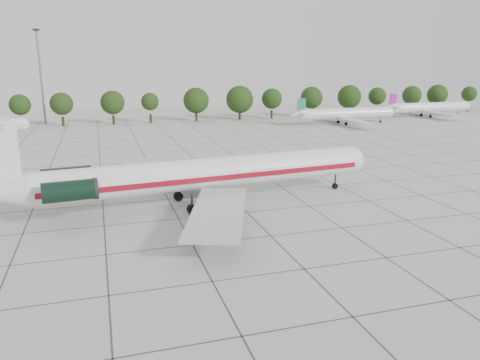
{
  "coord_description": "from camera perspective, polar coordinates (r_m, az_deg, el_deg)",
  "views": [
    {
      "loc": [
        -15.81,
        -49.3,
        17.09
      ],
      "look_at": [
        -0.33,
        1.66,
        3.5
      ],
      "focal_mm": 35.0,
      "sensor_mm": 36.0,
      "label": 1
    }
  ],
  "objects": [
    {
      "name": "bg_airliner_e",
      "position": [
        159.87,
        22.03,
        8.2
      ],
      "size": [
        28.24,
        27.2,
        7.4
      ],
      "color": "silver",
      "rests_on": "ground"
    },
    {
      "name": "tree_line",
      "position": [
        134.82,
        -15.28,
        9.09
      ],
      "size": [
        249.86,
        8.44,
        10.22
      ],
      "color": "#332114",
      "rests_on": "ground"
    },
    {
      "name": "apron_joints",
      "position": [
        68.38,
        -2.98,
        -0.17
      ],
      "size": [
        170.0,
        170.0,
        0.02
      ],
      "primitive_type": "cube",
      "color": "#383838",
      "rests_on": "ground"
    },
    {
      "name": "bg_airliner_d",
      "position": [
        133.99,
        12.7,
        7.89
      ],
      "size": [
        28.24,
        27.2,
        7.4
      ],
      "color": "silver",
      "rests_on": "ground"
    },
    {
      "name": "main_airliner",
      "position": [
        55.94,
        -6.15,
        0.67
      ],
      "size": [
        47.94,
        37.54,
        11.25
      ],
      "rotation": [
        0.0,
        0.0,
        0.1
      ],
      "color": "silver",
      "rests_on": "ground"
    },
    {
      "name": "ground",
      "position": [
        54.52,
        0.84,
        -3.95
      ],
      "size": [
        260.0,
        260.0,
        0.0
      ],
      "primitive_type": "plane",
      "color": "#B7B7B0",
      "rests_on": "ground"
    },
    {
      "name": "floodlight_mast",
      "position": [
        142.04,
        -23.16,
        12.06
      ],
      "size": [
        1.6,
        1.6,
        25.45
      ],
      "color": "slate",
      "rests_on": "ground"
    }
  ]
}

